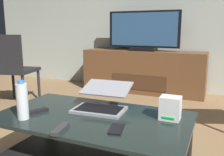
% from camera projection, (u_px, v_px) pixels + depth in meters
% --- Properties ---
extents(coffee_table, '(1.24, 0.70, 0.40)m').
position_uv_depth(coffee_table, '(92.00, 133.00, 1.61)').
color(coffee_table, black).
rests_on(coffee_table, ground).
extents(media_cabinet, '(1.82, 0.46, 0.63)m').
position_uv_depth(media_cabinet, '(143.00, 71.00, 3.74)').
color(media_cabinet, brown).
rests_on(media_cabinet, ground).
extents(television, '(1.07, 0.20, 0.58)m').
position_uv_depth(television, '(143.00, 32.00, 3.61)').
color(television, black).
rests_on(television, media_cabinet).
extents(side_chair, '(0.52, 0.52, 0.88)m').
position_uv_depth(side_chair, '(13.00, 66.00, 3.03)').
color(side_chair, black).
rests_on(side_chair, ground).
extents(laptop, '(0.37, 0.40, 0.16)m').
position_uv_depth(laptop, '(102.00, 101.00, 1.72)').
color(laptop, gray).
rests_on(laptop, coffee_table).
extents(router_box, '(0.12, 0.11, 0.14)m').
position_uv_depth(router_box, '(170.00, 108.00, 1.51)').
color(router_box, white).
rests_on(router_box, coffee_table).
extents(water_bottle_near, '(0.07, 0.07, 0.24)m').
position_uv_depth(water_bottle_near, '(22.00, 101.00, 1.51)').
color(water_bottle_near, silver).
rests_on(water_bottle_near, coffee_table).
extents(cell_phone, '(0.10, 0.15, 0.01)m').
position_uv_depth(cell_phone, '(116.00, 129.00, 1.35)').
color(cell_phone, black).
rests_on(cell_phone, coffee_table).
extents(tv_remote, '(0.07, 0.17, 0.02)m').
position_uv_depth(tv_remote, '(60.00, 129.00, 1.35)').
color(tv_remote, '#2D2D30').
rests_on(tv_remote, coffee_table).
extents(soundbar_remote, '(0.11, 0.16, 0.02)m').
position_uv_depth(soundbar_remote, '(36.00, 111.00, 1.64)').
color(soundbar_remote, black).
rests_on(soundbar_remote, coffee_table).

